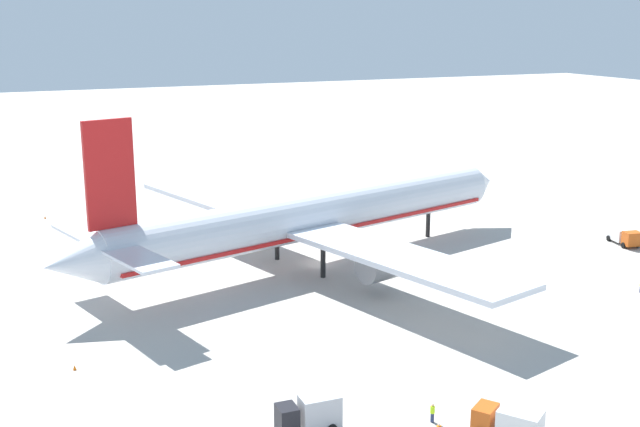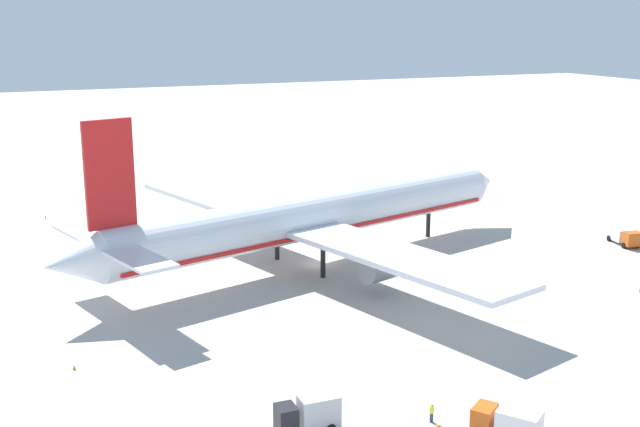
{
  "view_description": "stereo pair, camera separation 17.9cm",
  "coord_description": "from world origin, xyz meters",
  "px_view_note": "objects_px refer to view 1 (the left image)",
  "views": [
    {
      "loc": [
        -43.52,
        -100.27,
        34.46
      ],
      "look_at": [
        -0.04,
        -1.06,
        7.64
      ],
      "focal_mm": 44.84,
      "sensor_mm": 36.0,
      "label": 1
    },
    {
      "loc": [
        -43.35,
        -100.34,
        34.46
      ],
      "look_at": [
        -0.04,
        -1.06,
        7.64
      ],
      "focal_mm": 44.84,
      "sensor_mm": 36.0,
      "label": 2
    }
  ],
  "objects_px": {
    "service_truck_0": "(624,235)",
    "service_truck_5": "(510,421)",
    "service_truck_4": "(310,413)",
    "ground_worker_3": "(432,413)",
    "traffic_cone_0": "(45,217)",
    "traffic_cone_2": "(75,367)",
    "airliner": "(310,218)"
  },
  "relations": [
    {
      "from": "service_truck_0",
      "to": "service_truck_5",
      "type": "relative_size",
      "value": 1.12
    },
    {
      "from": "service_truck_4",
      "to": "service_truck_5",
      "type": "height_order",
      "value": "service_truck_4"
    },
    {
      "from": "service_truck_5",
      "to": "service_truck_0",
      "type": "bearing_deg",
      "value": 38.29
    },
    {
      "from": "ground_worker_3",
      "to": "service_truck_0",
      "type": "bearing_deg",
      "value": 32.65
    },
    {
      "from": "service_truck_4",
      "to": "service_truck_5",
      "type": "xyz_separation_m",
      "value": [
        14.96,
        -7.59,
        -0.23
      ]
    },
    {
      "from": "service_truck_4",
      "to": "traffic_cone_0",
      "type": "distance_m",
      "value": 87.67
    },
    {
      "from": "ground_worker_3",
      "to": "traffic_cone_2",
      "type": "height_order",
      "value": "ground_worker_3"
    },
    {
      "from": "service_truck_4",
      "to": "traffic_cone_2",
      "type": "bearing_deg",
      "value": 129.06
    },
    {
      "from": "airliner",
      "to": "service_truck_4",
      "type": "bearing_deg",
      "value": -113.0
    },
    {
      "from": "service_truck_0",
      "to": "service_truck_4",
      "type": "height_order",
      "value": "service_truck_4"
    },
    {
      "from": "traffic_cone_0",
      "to": "traffic_cone_2",
      "type": "distance_m",
      "value": 65.89
    },
    {
      "from": "service_truck_5",
      "to": "traffic_cone_2",
      "type": "distance_m",
      "value": 42.62
    },
    {
      "from": "ground_worker_3",
      "to": "traffic_cone_0",
      "type": "relative_size",
      "value": 3.16
    },
    {
      "from": "service_truck_0",
      "to": "service_truck_5",
      "type": "distance_m",
      "value": 66.47
    },
    {
      "from": "service_truck_5",
      "to": "ground_worker_3",
      "type": "height_order",
      "value": "service_truck_5"
    },
    {
      "from": "airliner",
      "to": "service_truck_5",
      "type": "xyz_separation_m",
      "value": [
        -3.33,
        -50.68,
        -5.56
      ]
    },
    {
      "from": "airliner",
      "to": "service_truck_0",
      "type": "xyz_separation_m",
      "value": [
        48.84,
        -9.48,
        -5.64
      ]
    },
    {
      "from": "service_truck_0",
      "to": "traffic_cone_0",
      "type": "height_order",
      "value": "service_truck_0"
    },
    {
      "from": "traffic_cone_0",
      "to": "traffic_cone_2",
      "type": "bearing_deg",
      "value": -92.71
    },
    {
      "from": "traffic_cone_0",
      "to": "traffic_cone_2",
      "type": "height_order",
      "value": "same"
    },
    {
      "from": "airliner",
      "to": "ground_worker_3",
      "type": "relative_size",
      "value": 43.78
    },
    {
      "from": "service_truck_0",
      "to": "traffic_cone_2",
      "type": "distance_m",
      "value": 84.96
    },
    {
      "from": "service_truck_0",
      "to": "traffic_cone_0",
      "type": "xyz_separation_m",
      "value": [
        -80.86,
        52.97,
        -1.12
      ]
    },
    {
      "from": "traffic_cone_0",
      "to": "ground_worker_3",
      "type": "bearing_deg",
      "value": -74.86
    },
    {
      "from": "service_truck_4",
      "to": "traffic_cone_0",
      "type": "xyz_separation_m",
      "value": [
        -13.73,
        86.57,
        -1.44
      ]
    },
    {
      "from": "airliner",
      "to": "traffic_cone_0",
      "type": "relative_size",
      "value": 138.13
    },
    {
      "from": "ground_worker_3",
      "to": "traffic_cone_0",
      "type": "xyz_separation_m",
      "value": [
        -24.17,
        89.3,
        -0.61
      ]
    },
    {
      "from": "service_truck_0",
      "to": "ground_worker_3",
      "type": "bearing_deg",
      "value": -147.35
    },
    {
      "from": "traffic_cone_0",
      "to": "service_truck_4",
      "type": "bearing_deg",
      "value": -80.99
    },
    {
      "from": "traffic_cone_2",
      "to": "service_truck_0",
      "type": "bearing_deg",
      "value": 8.69
    },
    {
      "from": "service_truck_5",
      "to": "service_truck_4",
      "type": "bearing_deg",
      "value": 153.09
    },
    {
      "from": "service_truck_0",
      "to": "ground_worker_3",
      "type": "height_order",
      "value": "service_truck_0"
    }
  ]
}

